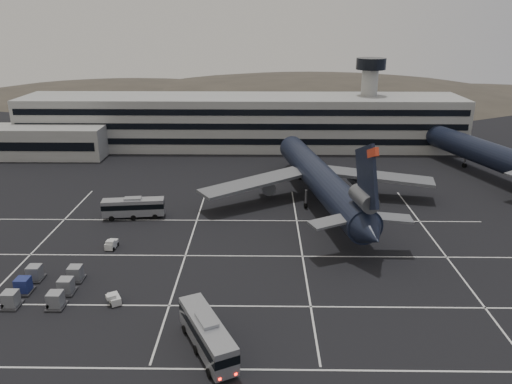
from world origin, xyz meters
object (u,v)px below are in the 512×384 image
(bus_far, at_px, (133,207))
(uld_cluster, at_px, (45,286))
(bus_near, at_px, (207,333))
(tug_a, at_px, (111,244))
(trijet_main, at_px, (321,179))

(bus_far, distance_m, uld_cluster, 26.79)
(bus_near, relative_size, tug_a, 4.52)
(trijet_main, height_order, bus_near, trijet_main)
(uld_cluster, bearing_deg, bus_near, -27.37)
(bus_far, height_order, tug_a, bus_far)
(tug_a, relative_size, uld_cluster, 0.28)
(bus_near, xyz_separation_m, uld_cluster, (-22.88, 11.85, -1.25))
(bus_near, bearing_deg, trijet_main, 43.33)
(bus_near, height_order, bus_far, bus_near)
(trijet_main, relative_size, bus_near, 4.86)
(bus_far, height_order, uld_cluster, bus_far)
(trijet_main, distance_m, tug_a, 40.53)
(trijet_main, relative_size, uld_cluster, 6.08)
(bus_near, distance_m, uld_cluster, 25.80)
(bus_near, distance_m, bus_far, 41.87)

